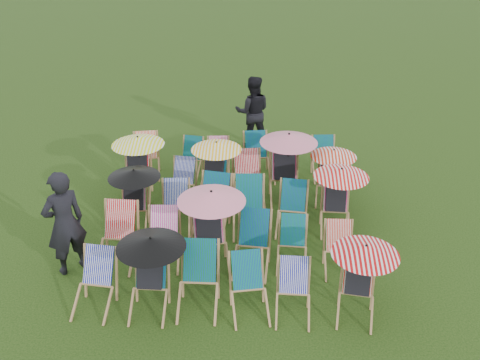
{
  "coord_description": "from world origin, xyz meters",
  "views": [
    {
      "loc": [
        0.53,
        -8.78,
        5.91
      ],
      "look_at": [
        0.16,
        0.41,
        0.9
      ],
      "focal_mm": 40.0,
      "sensor_mm": 36.0,
      "label": 1
    }
  ],
  "objects_px": {
    "deckchair_29": "(325,159)",
    "person_left": "(64,223)",
    "deckchair_0": "(94,284)",
    "deckchair_5": "(359,280)",
    "person_rear": "(253,112)"
  },
  "relations": [
    {
      "from": "deckchair_0",
      "to": "deckchair_5",
      "type": "distance_m",
      "value": 4.15
    },
    {
      "from": "deckchair_29",
      "to": "person_left",
      "type": "height_order",
      "value": "person_left"
    },
    {
      "from": "deckchair_0",
      "to": "person_left",
      "type": "relative_size",
      "value": 0.47
    },
    {
      "from": "deckchair_29",
      "to": "person_left",
      "type": "xyz_separation_m",
      "value": [
        -4.77,
        -3.69,
        0.53
      ]
    },
    {
      "from": "deckchair_0",
      "to": "person_left",
      "type": "height_order",
      "value": "person_left"
    },
    {
      "from": "deckchair_29",
      "to": "person_left",
      "type": "bearing_deg",
      "value": -145.75
    },
    {
      "from": "person_rear",
      "to": "deckchair_0",
      "type": "bearing_deg",
      "value": 66.81
    },
    {
      "from": "deckchair_0",
      "to": "person_left",
      "type": "xyz_separation_m",
      "value": [
        -0.69,
        0.92,
        0.51
      ]
    },
    {
      "from": "deckchair_29",
      "to": "person_rear",
      "type": "relative_size",
      "value": 0.47
    },
    {
      "from": "deckchair_5",
      "to": "person_rear",
      "type": "distance_m",
      "value": 6.5
    },
    {
      "from": "person_left",
      "to": "person_rear",
      "type": "relative_size",
      "value": 1.04
    },
    {
      "from": "deckchair_5",
      "to": "person_left",
      "type": "distance_m",
      "value": 4.93
    },
    {
      "from": "deckchair_5",
      "to": "deckchair_0",
      "type": "bearing_deg",
      "value": -170.58
    },
    {
      "from": "deckchair_0",
      "to": "deckchair_29",
      "type": "height_order",
      "value": "deckchair_0"
    },
    {
      "from": "deckchair_5",
      "to": "person_left",
      "type": "xyz_separation_m",
      "value": [
        -4.83,
        0.9,
        0.32
      ]
    }
  ]
}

